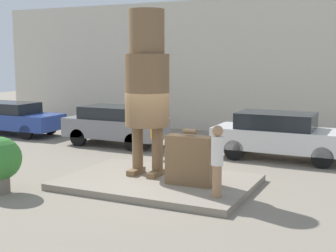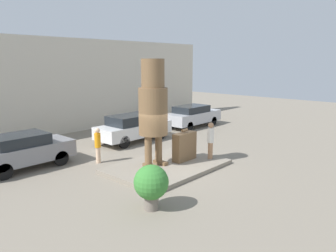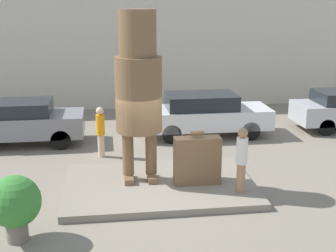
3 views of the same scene
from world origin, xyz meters
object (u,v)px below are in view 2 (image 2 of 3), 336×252
parked_car_silver (193,115)px  planter_pot (151,184)px  tourist (211,139)px  parked_car_white (133,127)px  statue_figure (153,105)px  giant_suitcase (184,146)px  worker_hivis (98,144)px  parked_car_grey (24,150)px

parked_car_silver → planter_pot: (-11.48, -7.33, 0.05)m
tourist → parked_car_white: size_ratio=0.37×
statue_figure → parked_car_silver: bearing=28.1°
giant_suitcase → planter_pot: (-4.33, -2.21, 0.03)m
giant_suitcase → worker_hivis: bearing=129.9°
parked_car_silver → planter_pot: 13.62m
tourist → giant_suitcase: bearing=143.8°
statue_figure → planter_pot: size_ratio=3.12×
parked_car_silver → planter_pot: size_ratio=3.10×
parked_car_silver → worker_hivis: bearing=-168.0°
statue_figure → worker_hivis: 3.39m
parked_car_white → worker_hivis: 4.29m
tourist → parked_car_silver: tourist is taller
parked_car_grey → statue_figure: bearing=-49.0°
parked_car_silver → parked_car_grey: bearing=-178.4°
giant_suitcase → tourist: bearing=-36.2°
statue_figure → parked_car_white: (2.79, 4.45, -2.00)m
tourist → planter_pot: 5.53m
planter_pot → parked_car_grey: bearing=97.3°
parked_car_white → parked_car_silver: bearing=1.7°
parked_car_white → planter_pot: parked_car_white is taller
giant_suitcase → tourist: tourist is taller
parked_car_white → worker_hivis: bearing=-153.9°
statue_figure → giant_suitcase: size_ratio=3.11×
parked_car_grey → parked_car_white: (6.51, 0.18, 0.02)m
planter_pot → worker_hivis: size_ratio=0.88×
parked_car_grey → planter_pot: bearing=-82.7°
parked_car_white → planter_pot: (-5.61, -7.15, 0.01)m
parked_car_white → worker_hivis: size_ratio=2.80×
parked_car_grey → worker_hivis: bearing=-32.8°
parked_car_grey → parked_car_silver: parked_car_grey is taller
tourist → planter_pot: bearing=-164.5°
statue_figure → tourist: statue_figure is taller
tourist → planter_pot: size_ratio=1.17×
giant_suitcase → parked_car_white: bearing=75.4°
tourist → parked_car_white: bearing=87.1°
planter_pot → worker_hivis: (1.76, 5.27, 0.04)m
giant_suitcase → parked_car_grey: (-5.22, 4.77, 0.00)m
giant_suitcase → parked_car_grey: size_ratio=0.36×
parked_car_silver → parked_car_white: bearing=-178.3°
parked_car_grey → worker_hivis: worker_hivis is taller
statue_figure → planter_pot: bearing=-136.2°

